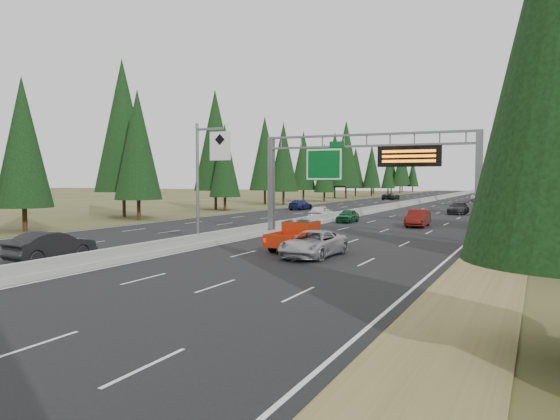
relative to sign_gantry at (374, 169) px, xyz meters
The scene contains 19 objects.
road 46.29m from the sign_gantry, 101.18° to the left, with size 32.00×260.00×0.08m, color black.
shoulder_right 46.28m from the sign_gantry, 78.86° to the left, with size 3.60×260.00×0.06m, color olive.
shoulder_left 52.70m from the sign_gantry, 120.63° to the left, with size 3.60×260.00×0.06m, color #41411E.
median_barrier 46.25m from the sign_gantry, 101.18° to the left, with size 0.70×260.00×0.85m.
sign_gantry is the anchor object (origin of this frame).
hov_sign_pole 12.96m from the sign_gantry, 130.04° to the right, with size 2.80×0.50×8.00m.
tree_row_right 38.04m from the sign_gantry, 69.79° to the left, with size 12.48×234.87×18.84m.
tree_row_left 45.31m from the sign_gantry, 133.78° to the left, with size 11.18×236.25×18.68m.
silver_minivan 11.65m from the sign_gantry, 92.50° to the right, with size 2.46×5.34×1.48m, color #A4A3A8.
red_pickup 9.32m from the sign_gantry, 108.54° to the right, with size 1.93×5.39×1.76m.
car_ahead_green 15.86m from the sign_gantry, 115.78° to the left, with size 1.58×3.92×1.34m, color #114C2A.
car_ahead_dkred 12.45m from the sign_gantry, 85.55° to the left, with size 1.69×4.85×1.60m, color #5D120D.
car_ahead_dkgrey 32.52m from the sign_gantry, 86.79° to the left, with size 2.11×5.19×1.51m, color black.
car_ahead_white 77.06m from the sign_gantry, 90.34° to the left, with size 2.38×5.15×1.43m, color white.
car_ahead_far 105.69m from the sign_gantry, 91.80° to the left, with size 1.51×3.76×1.28m, color black.
car_onc_near 22.68m from the sign_gantry, 125.04° to the right, with size 1.69×4.85×1.60m, color black.
car_onc_blue 38.49m from the sign_gantry, 121.68° to the left, with size 2.01×4.94×1.43m, color navy.
car_onc_white 19.65m from the sign_gantry, 122.97° to the left, with size 1.82×4.52×1.54m, color silver.
car_onc_far 78.11m from the sign_gantry, 103.17° to the left, with size 2.56×5.54×1.54m, color black.
Camera 1 is at (20.06, -4.52, 4.51)m, focal length 35.00 mm.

